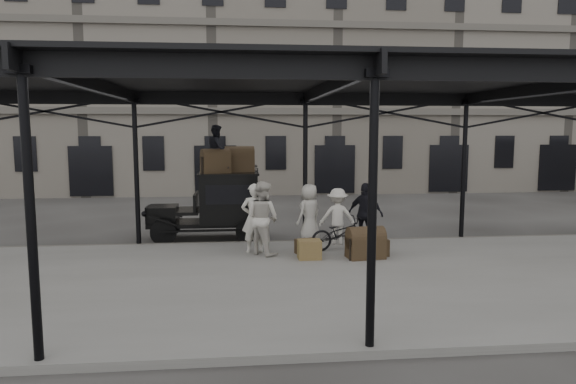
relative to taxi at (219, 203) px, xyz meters
name	(u,v)px	position (x,y,z in m)	size (l,w,h in m)	color
ground	(315,261)	(2.65, -3.07, -1.20)	(120.00, 120.00, 0.00)	#383533
platform	(328,280)	(2.65, -5.07, -1.13)	(28.00, 8.00, 0.15)	slate
canopy	(327,82)	(2.65, -4.79, 3.39)	(22.50, 9.00, 4.74)	black
building_frontage	(271,71)	(2.65, 14.93, 5.80)	(64.00, 8.00, 14.00)	slate
taxi	(219,203)	(0.00, 0.00, 0.00)	(3.65, 1.55, 2.18)	black
porter_left	(254,218)	(1.04, -2.47, -0.09)	(0.70, 0.46, 1.92)	silver
porter_midleft	(263,218)	(1.27, -2.71, -0.05)	(0.97, 0.76, 2.01)	beige
porter_centre	(309,213)	(2.75, -1.27, -0.17)	(0.86, 0.56, 1.76)	beige
porter_official	(366,214)	(4.34, -1.84, -0.14)	(1.08, 0.45, 1.84)	black
porter_right	(338,216)	(3.54, -1.68, -0.22)	(1.08, 0.62, 1.67)	silver
bicycle	(341,233)	(3.48, -2.39, -0.58)	(0.62, 1.78, 0.94)	black
porter_roof	(217,149)	(-0.03, -0.10, 1.73)	(0.73, 0.57, 1.50)	black
steamer_trunk_roof_near	(216,163)	(-0.08, -0.25, 1.29)	(0.87, 0.53, 0.64)	#412D1E
steamer_trunk_roof_far	(239,161)	(0.67, 0.20, 1.32)	(0.93, 0.57, 0.68)	#412D1E
steamer_trunk_platform	(366,245)	(3.95, -3.41, -0.70)	(0.96, 0.59, 0.71)	#412D1E
wicker_hamper	(309,249)	(2.46, -3.34, -0.80)	(0.60, 0.45, 0.50)	olive
suitcase_upright	(384,246)	(4.55, -3.06, -0.83)	(0.15, 0.60, 0.45)	#412D1E
suitcase_flat	(305,246)	(2.44, -2.67, -0.85)	(0.60, 0.15, 0.40)	#412D1E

